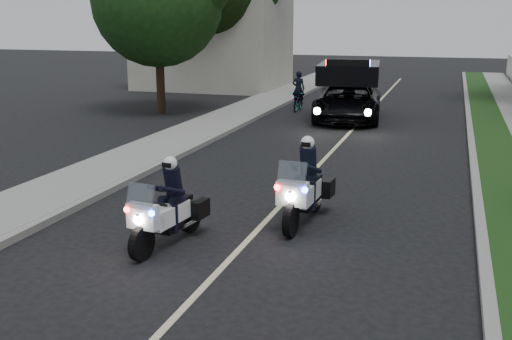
{
  "coord_description": "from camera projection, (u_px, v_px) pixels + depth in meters",
  "views": [
    {
      "loc": [
        3.38,
        -7.31,
        3.98
      ],
      "look_at": [
        -0.27,
        3.98,
        1.0
      ],
      "focal_mm": 42.5,
      "sensor_mm": 36.0,
      "label": 1
    }
  ],
  "objects": [
    {
      "name": "curb_right",
      "position": [
        474.0,
        164.0,
        16.71
      ],
      "size": [
        0.2,
        60.0,
        0.15
      ],
      "primitive_type": "cube",
      "color": "gray",
      "rests_on": "ground"
    },
    {
      "name": "tree_left_near",
      "position": [
        162.0,
        113.0,
        26.19
      ],
      "size": [
        5.55,
        5.55,
        9.07
      ],
      "primitive_type": null,
      "rotation": [
        0.0,
        0.0,
        -0.02
      ],
      "color": "#194015",
      "rests_on": "ground"
    },
    {
      "name": "lane_marking",
      "position": [
        327.0,
        156.0,
        17.95
      ],
      "size": [
        0.12,
        50.0,
        0.01
      ],
      "primitive_type": "cube",
      "color": "#BFB78C",
      "rests_on": "ground"
    },
    {
      "name": "police_moto_left",
      "position": [
        169.0,
        245.0,
        10.95
      ],
      "size": [
        0.9,
        1.97,
        1.62
      ],
      "primitive_type": null,
      "rotation": [
        0.0,
        0.0,
        -0.13
      ],
      "color": "white",
      "rests_on": "ground"
    },
    {
      "name": "police_moto_right",
      "position": [
        304.0,
        222.0,
        12.15
      ],
      "size": [
        0.82,
        2.09,
        1.75
      ],
      "primitive_type": null,
      "rotation": [
        0.0,
        0.0,
        -0.05
      ],
      "color": "silver",
      "rests_on": "ground"
    },
    {
      "name": "ground",
      "position": [
        189.0,
        303.0,
        8.72
      ],
      "size": [
        120.0,
        120.0,
        0.0
      ],
      "primitive_type": "plane",
      "color": "black",
      "rests_on": "ground"
    },
    {
      "name": "cyclist",
      "position": [
        298.0,
        111.0,
        26.84
      ],
      "size": [
        0.58,
        0.42,
        1.54
      ],
      "primitive_type": "imported",
      "rotation": [
        0.0,
        0.0,
        3.23
      ],
      "color": "black",
      "rests_on": "ground"
    },
    {
      "name": "bicycle",
      "position": [
        298.0,
        111.0,
        26.84
      ],
      "size": [
        0.65,
        1.64,
        0.84
      ],
      "primitive_type": "imported",
      "rotation": [
        0.0,
        0.0,
        0.06
      ],
      "color": "black",
      "rests_on": "ground"
    },
    {
      "name": "police_suv",
      "position": [
        347.0,
        119.0,
        24.49
      ],
      "size": [
        3.09,
        5.68,
        2.65
      ],
      "primitive_type": "imported",
      "rotation": [
        0.0,
        0.0,
        0.11
      ],
      "color": "black",
      "rests_on": "ground"
    },
    {
      "name": "building_far",
      "position": [
        213.0,
        27.0,
        34.85
      ],
      "size": [
        8.0,
        6.0,
        7.0
      ],
      "primitive_type": "cube",
      "color": "#A8A396",
      "rests_on": "ground"
    },
    {
      "name": "sidewalk_left",
      "position": [
        168.0,
        143.0,
        19.48
      ],
      "size": [
        2.0,
        60.0,
        0.16
      ],
      "primitive_type": "cube",
      "color": "gray",
      "rests_on": "ground"
    },
    {
      "name": "curb_left",
      "position": [
        200.0,
        145.0,
        19.15
      ],
      "size": [
        0.2,
        60.0,
        0.15
      ],
      "primitive_type": "cube",
      "color": "gray",
      "rests_on": "ground"
    },
    {
      "name": "grass_verge",
      "position": [
        501.0,
        166.0,
        16.5
      ],
      "size": [
        1.2,
        60.0,
        0.16
      ],
      "primitive_type": "cube",
      "color": "#193814",
      "rests_on": "ground"
    },
    {
      "name": "tree_left_far",
      "position": [
        222.0,
        90.0,
        34.55
      ],
      "size": [
        7.6,
        7.6,
        11.14
      ],
      "primitive_type": null,
      "rotation": [
        0.0,
        0.0,
        0.15
      ],
      "color": "black",
      "rests_on": "ground"
    }
  ]
}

